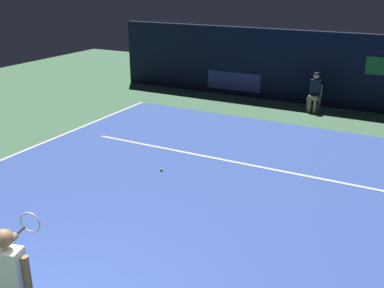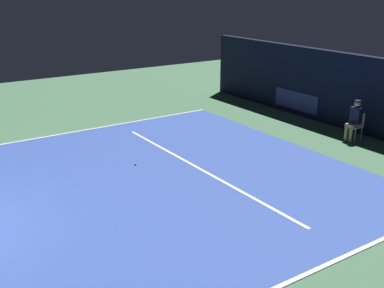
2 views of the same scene
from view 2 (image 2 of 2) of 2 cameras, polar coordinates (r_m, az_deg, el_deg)
ground_plane at (r=12.13m, az=-6.99°, el=-4.96°), size 30.58×30.58×0.00m
court_surface at (r=12.13m, az=-6.99°, el=-4.93°), size 10.42×11.45×0.01m
line_sideline_right at (r=16.63m, az=-15.09°, el=1.22°), size 0.10×11.45×0.01m
line_service at (r=13.06m, az=0.87°, el=-2.96°), size 8.12×0.10×0.01m
back_wall at (r=17.08m, az=19.28°, el=5.73°), size 15.07×0.33×2.60m
line_judge_on_chair at (r=16.12m, az=18.98°, el=2.78°), size 0.46×0.54×1.32m
tennis_ball at (r=13.39m, az=-6.82°, el=-2.39°), size 0.07×0.07×0.07m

